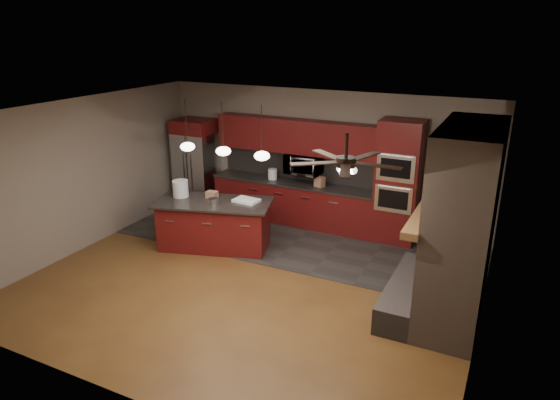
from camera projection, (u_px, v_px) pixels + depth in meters
The scene contains 22 objects.
ground at pixel (252, 281), 8.25m from camera, with size 7.00×7.00×0.00m, color brown.
ceiling at pixel (248, 112), 7.32m from camera, with size 7.00×6.00×0.02m, color white.
back_wall at pixel (321, 158), 10.33m from camera, with size 7.00×0.02×2.80m, color #71645A.
right_wall at pixel (490, 242), 6.34m from camera, with size 0.02×6.00×2.80m, color #71645A.
left_wall at pixel (85, 174), 9.23m from camera, with size 0.02×6.00×2.80m, color #71645A.
slate_tile_patch at pixel (296, 241), 9.78m from camera, with size 7.00×2.40×0.01m, color #2C2B28.
fireplace_column at pixel (456, 232), 6.90m from camera, with size 1.30×2.10×2.80m.
back_cabinetry at pixel (294, 182), 10.48m from camera, with size 3.59×0.64×2.20m.
oven_tower at pixel (398, 182), 9.43m from camera, with size 0.80×0.63×2.38m.
microwave at pixel (304, 164), 10.26m from camera, with size 0.73×0.41×0.50m, color silver.
refrigerator at pixel (197, 164), 11.32m from camera, with size 0.87×0.75×2.04m.
kitchen_island at pixel (214, 224), 9.38m from camera, with size 2.33×1.54×0.92m.
white_bucket at pixel (180, 189), 9.45m from camera, with size 0.30×0.30×0.32m, color silver.
paint_can at pixel (213, 201), 9.06m from camera, with size 0.18×0.18×0.12m, color #9D9DA1.
paint_tray at pixel (246, 200), 9.22m from camera, with size 0.46×0.32×0.05m, color white.
cardboard_box at pixel (212, 195), 9.40m from camera, with size 0.21×0.15×0.13m, color #90694A.
counter_bucket at pixel (273, 174), 10.60m from camera, with size 0.19×0.19×0.22m, color white.
counter_box at pixel (320, 182), 10.11m from camera, with size 0.19×0.15×0.21m, color #9E6C51.
pendant_left at pixel (188, 146), 8.87m from camera, with size 0.26×0.26×0.92m.
pendant_center at pixel (223, 151), 8.56m from camera, with size 0.26×0.26×0.92m.
pendant_right at pixel (262, 156), 8.25m from camera, with size 0.26×0.26×0.92m.
ceiling_fan at pixel (346, 161), 6.01m from camera, with size 1.27×1.33×0.41m.
Camera 1 is at (3.64, -6.38, 4.02)m, focal length 32.00 mm.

